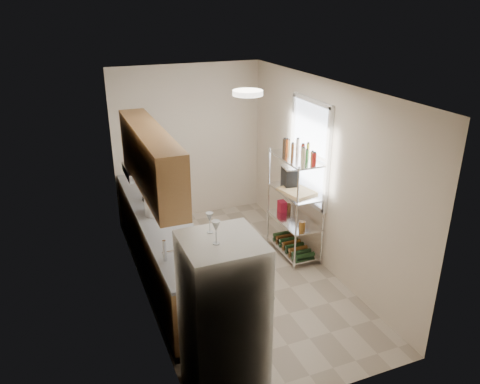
# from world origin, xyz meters

# --- Properties ---
(room) EXTENTS (2.52, 4.42, 2.62)m
(room) POSITION_xyz_m (0.00, 0.00, 1.30)
(room) COLOR #B2A390
(room) RESTS_ON ground
(counter_run) EXTENTS (0.63, 3.51, 0.90)m
(counter_run) POSITION_xyz_m (-0.92, 0.44, 0.45)
(counter_run) COLOR #A17644
(counter_run) RESTS_ON ground
(upper_cabinets) EXTENTS (0.33, 2.20, 0.72)m
(upper_cabinets) POSITION_xyz_m (-1.05, 0.10, 1.81)
(upper_cabinets) COLOR #A17644
(upper_cabinets) RESTS_ON room
(range_hood) EXTENTS (0.50, 0.60, 0.12)m
(range_hood) POSITION_xyz_m (-1.00, 0.90, 1.39)
(range_hood) COLOR #B7BABC
(range_hood) RESTS_ON room
(window) EXTENTS (0.06, 1.00, 1.46)m
(window) POSITION_xyz_m (1.23, 0.35, 1.55)
(window) COLOR white
(window) RESTS_ON room
(bakers_rack) EXTENTS (0.45, 0.90, 1.73)m
(bakers_rack) POSITION_xyz_m (1.00, 0.30, 1.11)
(bakers_rack) COLOR silver
(bakers_rack) RESTS_ON ground
(ceiling_dome) EXTENTS (0.34, 0.34, 0.05)m
(ceiling_dome) POSITION_xyz_m (0.00, -0.30, 2.57)
(ceiling_dome) COLOR white
(ceiling_dome) RESTS_ON room
(refrigerator) EXTENTS (0.68, 0.68, 1.65)m
(refrigerator) POSITION_xyz_m (-0.87, -1.81, 0.83)
(refrigerator) COLOR white
(refrigerator) RESTS_ON ground
(wine_glass_a) EXTENTS (0.07, 0.07, 0.19)m
(wine_glass_a) POSITION_xyz_m (-0.91, -1.63, 1.75)
(wine_glass_a) COLOR silver
(wine_glass_a) RESTS_ON refrigerator
(wine_glass_b) EXTENTS (0.07, 0.07, 0.21)m
(wine_glass_b) POSITION_xyz_m (-0.93, -1.84, 1.76)
(wine_glass_b) COLOR silver
(wine_glass_b) RESTS_ON refrigerator
(rice_cooker) EXTENTS (0.28, 0.28, 0.23)m
(rice_cooker) POSITION_xyz_m (-0.96, 0.52, 1.01)
(rice_cooker) COLOR silver
(rice_cooker) RESTS_ON counter_run
(frying_pan_large) EXTENTS (0.29, 0.29, 0.04)m
(frying_pan_large) POSITION_xyz_m (-0.96, 0.55, 0.92)
(frying_pan_large) COLOR black
(frying_pan_large) RESTS_ON counter_run
(frying_pan_small) EXTENTS (0.28, 0.28, 0.04)m
(frying_pan_small) POSITION_xyz_m (-0.94, 1.01, 0.92)
(frying_pan_small) COLOR black
(frying_pan_small) RESTS_ON counter_run
(cutting_board) EXTENTS (0.48, 0.56, 0.03)m
(cutting_board) POSITION_xyz_m (1.00, 0.24, 1.03)
(cutting_board) COLOR tan
(cutting_board) RESTS_ON bakers_rack
(espresso_machine) EXTENTS (0.21, 0.28, 0.30)m
(espresso_machine) POSITION_xyz_m (0.99, 0.48, 1.16)
(espresso_machine) COLOR black
(espresso_machine) RESTS_ON bakers_rack
(storage_bag) EXTENTS (0.11, 0.15, 0.16)m
(storage_bag) POSITION_xyz_m (0.97, 0.63, 0.64)
(storage_bag) COLOR maroon
(storage_bag) RESTS_ON bakers_rack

